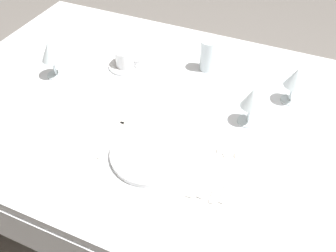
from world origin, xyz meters
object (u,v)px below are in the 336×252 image
fork_outer (114,134)px  spoon_soup (214,164)px  dinner_knife (202,168)px  spoon_dessert (223,168)px  dinner_plate (152,153)px  wine_glass_centre (50,52)px  wine_glass_left (295,79)px  drink_tumbler (208,57)px  spoon_tea (233,169)px  coffee_cup_left (126,58)px  wine_glass_right (252,100)px

fork_outer → spoon_soup: (0.34, 0.01, 0.00)m
dinner_knife → spoon_dessert: (0.06, 0.03, 0.00)m
dinner_knife → dinner_plate: bearing=-176.0°
spoon_soup → spoon_dessert: (0.03, -0.01, 0.00)m
wine_glass_centre → wine_glass_left: size_ratio=1.09×
dinner_knife → fork_outer: bearing=176.2°
wine_glass_centre → dinner_knife: bearing=-17.5°
spoon_soup → wine_glass_centre: wine_glass_centre is taller
spoon_soup → drink_tumbler: size_ratio=1.71×
spoon_tea → wine_glass_left: (0.10, 0.39, 0.10)m
spoon_tea → dinner_knife: bearing=-158.0°
dinner_knife → spoon_tea: 0.09m
spoon_tea → coffee_cup_left: (-0.54, 0.34, 0.04)m
spoon_dessert → drink_tumbler: bearing=114.4°
coffee_cup_left → wine_glass_right: (0.53, -0.12, 0.05)m
fork_outer → spoon_tea: size_ratio=0.98×
fork_outer → coffee_cup_left: (-0.15, 0.36, 0.04)m
wine_glass_right → fork_outer: bearing=-148.6°
dinner_plate → dinner_knife: size_ratio=1.08×
dinner_plate → wine_glass_centre: wine_glass_centre is taller
dinner_plate → wine_glass_centre: bearing=156.7°
dinner_plate → wine_glass_left: wine_glass_left is taller
coffee_cup_left → wine_glass_right: 0.55m
dinner_plate → spoon_dessert: 0.22m
spoon_dessert → wine_glass_right: 0.25m
wine_glass_centre → wine_glass_right: 0.75m
dinner_knife → wine_glass_left: (0.18, 0.42, 0.10)m
spoon_soup → spoon_dessert: same height
wine_glass_left → drink_tumbler: bearing=168.3°
dinner_knife → wine_glass_right: size_ratio=1.68×
spoon_soup → coffee_cup_left: (-0.49, 0.35, 0.04)m
spoon_soup → spoon_dessert: 0.03m
fork_outer → wine_glass_right: 0.46m
spoon_tea → coffee_cup_left: size_ratio=1.99×
fork_outer → dinner_plate: bearing=-11.6°
wine_glass_right → dinner_plate: bearing=-131.0°
fork_outer → wine_glass_centre: size_ratio=1.35×
spoon_soup → wine_glass_right: (0.04, 0.22, 0.09)m
dinner_knife → wine_glass_right: 0.28m
wine_glass_right → spoon_tea: bearing=-86.3°
wine_glass_right → spoon_dessert: bearing=-94.0°
wine_glass_centre → wine_glass_left: (0.86, 0.21, -0.01)m
dinner_knife → drink_tumbler: bearing=107.4°
dinner_plate → coffee_cup_left: size_ratio=2.42×
dinner_plate → spoon_dessert: bearing=9.7°
wine_glass_left → fork_outer: bearing=-140.8°
fork_outer → drink_tumbler: (0.16, 0.47, 0.05)m
dinner_plate → drink_tumbler: drink_tumbler is taller
spoon_soup → spoon_tea: same height
spoon_soup → wine_glass_right: 0.25m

